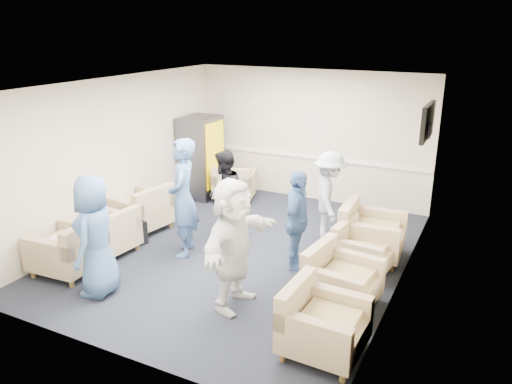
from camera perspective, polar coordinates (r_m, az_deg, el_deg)
The scene contains 25 objects.
floor at distance 8.23m, azimuth -1.57°, elevation -6.81°, with size 6.00×6.00×0.00m, color black.
ceiling at distance 7.48m, azimuth -1.75°, elevation 12.20°, with size 6.00×6.00×0.00m, color silver.
back_wall at distance 10.41m, azimuth 6.19°, elevation 6.41°, with size 5.00×0.02×2.70m, color beige.
front_wall at distance 5.46m, azimuth -16.73°, elevation -5.85°, with size 5.00×0.02×2.70m, color beige.
left_wall at distance 9.16m, azimuth -15.62°, elevation 4.13°, with size 0.02×6.00×2.70m, color beige.
right_wall at distance 6.98m, azimuth 16.77°, elevation -0.45°, with size 0.02×6.00×2.70m, color beige.
chair_rail at distance 10.50m, azimuth 6.07°, elevation 3.99°, with size 4.98×0.04×0.06m, color white.
tv at distance 8.55m, azimuth 19.01°, elevation 7.59°, with size 0.10×1.00×0.58m.
armchair_left_near at distance 7.92m, azimuth -20.40°, elevation -6.31°, with size 0.94×0.94×0.71m.
armchair_left_mid at distance 8.38m, azimuth -16.47°, elevation -4.72°, with size 0.89×0.89×0.65m.
armchair_left_far at distance 9.15m, azimuth -12.78°, elevation -2.18°, with size 1.03×1.03×0.72m.
armchair_right_near at distance 5.81m, azimuth 7.28°, elevation -14.86°, with size 0.89×0.89×0.69m.
armchair_right_midnear at distance 6.73m, azimuth 9.40°, elevation -10.01°, with size 0.94×0.94×0.68m.
armchair_right_midfar at distance 7.68m, azimuth 11.87°, elevation -6.60°, with size 0.87×0.87×0.63m.
armchair_right_far at distance 8.12m, azimuth 12.69°, elevation -4.77°, with size 0.99×0.99×0.75m.
armchair_corner at distance 10.48m, azimuth -2.48°, elevation 0.79°, with size 1.01×1.01×0.65m.
vending_machine at distance 10.65m, azimuth -6.27°, elevation 4.00°, with size 0.70×0.82×1.73m.
backpack at distance 8.68m, azimuth -13.32°, elevation -4.19°, with size 0.33×0.28×0.48m.
pillow at distance 7.86m, azimuth -20.63°, elevation -5.08°, with size 0.47×0.36×0.14m, color white.
person_front_left at distance 7.05m, azimuth -17.87°, elevation -4.81°, with size 0.82×0.54×1.68m, color #3F6298.
person_mid_left at distance 7.90m, azimuth -8.34°, elevation -0.68°, with size 0.69×0.46×1.90m, color #3F6298.
person_back_left at distance 8.57m, azimuth -3.65°, elevation -0.27°, with size 0.74×0.58×1.53m, color black.
person_back_right at distance 8.49m, azimuth 8.36°, elevation -0.54°, with size 1.00×0.58×1.56m, color white.
person_mid_right at distance 7.43m, azimuth 4.72°, elevation -3.30°, with size 0.90×0.37×1.54m, color #3F6298.
person_front_right at distance 6.39m, azimuth -2.58°, elevation -5.98°, with size 1.63×0.52×1.76m, color silver.
Camera 1 is at (3.52, -6.55, 3.54)m, focal length 35.00 mm.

